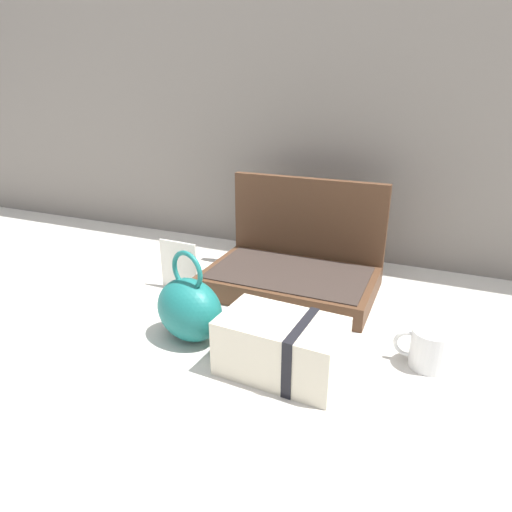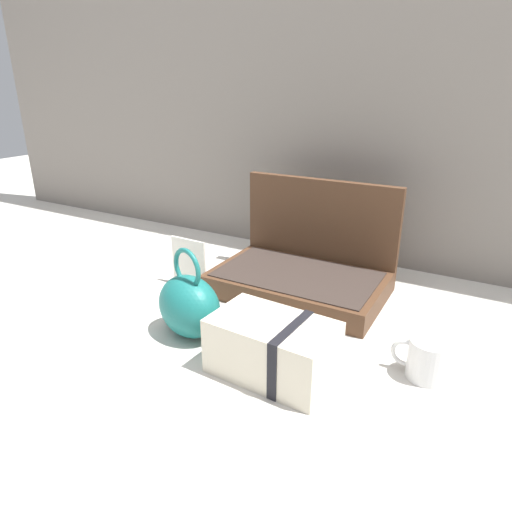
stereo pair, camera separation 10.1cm
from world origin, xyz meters
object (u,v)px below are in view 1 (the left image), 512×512
coffee_mug (429,348)px  info_card_left (179,266)px  open_suitcase (294,266)px  teal_pouch_handbag (189,308)px  cream_toiletry_bag (283,347)px

coffee_mug → info_card_left: info_card_left is taller
info_card_left → coffee_mug: bearing=-7.5°
open_suitcase → coffee_mug: size_ratio=4.01×
open_suitcase → info_card_left: (-0.30, -0.15, 0.01)m
coffee_mug → teal_pouch_handbag: bearing=-169.0°
cream_toiletry_bag → open_suitcase: bearing=105.4°
cream_toiletry_bag → coffee_mug: 0.31m
teal_pouch_handbag → coffee_mug: (0.52, 0.10, -0.03)m
open_suitcase → cream_toiletry_bag: open_suitcase is taller
teal_pouch_handbag → cream_toiletry_bag: bearing=-9.4°
info_card_left → teal_pouch_handbag: bearing=-50.4°
coffee_mug → cream_toiletry_bag: bearing=-152.9°
open_suitcase → coffee_mug: (0.38, -0.26, -0.02)m
open_suitcase → teal_pouch_handbag: size_ratio=2.15×
open_suitcase → info_card_left: size_ratio=3.21×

